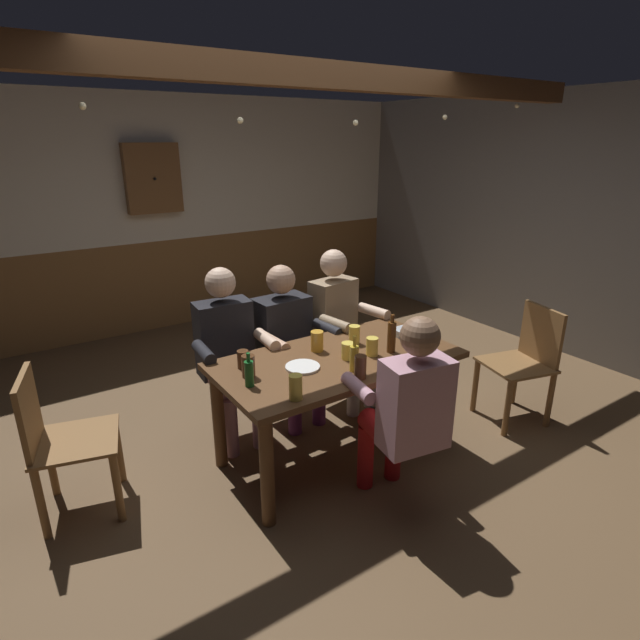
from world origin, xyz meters
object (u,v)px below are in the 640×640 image
at_px(bottle_1, 354,358).
at_px(pint_glass_2, 248,366).
at_px(dining_table, 337,373).
at_px(pint_glass_4, 317,341).
at_px(person_0, 228,348).
at_px(chair_empty_near_right, 59,439).
at_px(person_1, 287,336).
at_px(plate_0, 303,367).
at_px(pint_glass_6, 348,351).
at_px(condiment_caddy, 402,331).
at_px(table_candle, 416,345).
at_px(chair_empty_near_left, 525,360).
at_px(pint_glass_7, 360,367).
at_px(pint_glass_1, 372,347).
at_px(person_3, 407,406).
at_px(person_2, 340,321).
at_px(pint_glass_0, 354,335).
at_px(bottle_2, 392,336).
at_px(pint_glass_3, 243,359).
at_px(bottle_0, 249,373).
at_px(pint_glass_5, 296,387).
at_px(wall_dart_cabinet, 153,178).

xyz_separation_m(bottle_1, pint_glass_2, (-0.56, 0.28, -0.02)).
xyz_separation_m(dining_table, pint_glass_4, (-0.05, 0.16, 0.18)).
bearing_deg(person_0, chair_empty_near_right, 15.77).
distance_m(person_1, plate_0, 0.71).
bearing_deg(chair_empty_near_right, person_1, 112.72).
xyz_separation_m(person_0, pint_glass_6, (0.51, -0.69, 0.10)).
relative_size(person_0, condiment_caddy, 8.78).
height_order(person_1, table_candle, person_1).
height_order(chair_empty_near_left, table_candle, chair_empty_near_left).
bearing_deg(person_1, pint_glass_7, 82.83).
xyz_separation_m(pint_glass_1, pint_glass_6, (-0.16, 0.04, -0.01)).
bearing_deg(person_3, person_2, 79.46).
bearing_deg(pint_glass_1, pint_glass_0, 83.25).
height_order(pint_glass_1, pint_glass_4, pint_glass_4).
xyz_separation_m(condiment_caddy, pint_glass_7, (-0.67, -0.38, 0.05)).
bearing_deg(chair_empty_near_left, person_1, 69.46).
bearing_deg(bottle_2, person_0, 136.89).
distance_m(person_2, pint_glass_3, 1.14).
xyz_separation_m(pint_glass_2, pint_glass_6, (0.64, -0.12, -0.01)).
height_order(table_candle, pint_glass_2, pint_glass_2).
xyz_separation_m(bottle_0, pint_glass_0, (0.87, 0.17, -0.02)).
relative_size(person_1, pint_glass_4, 8.77).
distance_m(plate_0, pint_glass_4, 0.29).
distance_m(pint_glass_3, pint_glass_5, 0.52).
distance_m(chair_empty_near_right, pint_glass_0, 1.87).
bearing_deg(pint_glass_3, plate_0, -34.51).
xyz_separation_m(dining_table, bottle_0, (-0.64, -0.05, 0.19)).
bearing_deg(person_3, dining_table, 100.74).
height_order(chair_empty_near_left, plate_0, chair_empty_near_left).
distance_m(person_3, pint_glass_2, 0.93).
bearing_deg(pint_glass_1, condiment_caddy, 21.55).
bearing_deg(wall_dart_cabinet, pint_glass_3, -97.99).
distance_m(table_candle, bottle_0, 1.14).
bearing_deg(pint_glass_4, bottle_2, -36.24).
distance_m(person_1, pint_glass_2, 0.84).
distance_m(chair_empty_near_right, table_candle, 2.19).
relative_size(person_1, person_2, 0.95).
bearing_deg(table_candle, bottle_1, -178.91).
bearing_deg(condiment_caddy, pint_glass_6, -168.13).
height_order(chair_empty_near_left, bottle_0, bottle_0).
height_order(chair_empty_near_right, bottle_2, bottle_2).
bearing_deg(pint_glass_0, wall_dart_cabinet, 97.71).
bearing_deg(pint_glass_4, dining_table, -73.31).
xyz_separation_m(table_candle, condiment_caddy, (0.12, 0.27, -0.02)).
bearing_deg(condiment_caddy, pint_glass_2, -179.90).
relative_size(person_2, pint_glass_0, 9.82).
distance_m(chair_empty_near_right, pint_glass_5, 1.35).
distance_m(person_0, bottle_2, 1.12).
bearing_deg(person_1, plate_0, 64.26).
bearing_deg(wall_dart_cabinet, condiment_caddy, -75.49).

